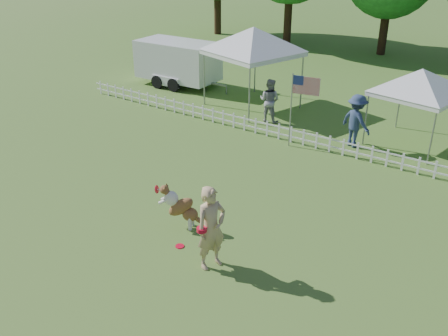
# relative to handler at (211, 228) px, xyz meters

# --- Properties ---
(ground) EXTENTS (120.00, 120.00, 0.00)m
(ground) POSITION_rel_handler_xyz_m (-1.30, 0.48, -1.00)
(ground) COLOR #3B6D22
(ground) RESTS_ON ground
(picket_fence) EXTENTS (22.00, 0.08, 0.60)m
(picket_fence) POSITION_rel_handler_xyz_m (-1.30, 7.48, -0.70)
(picket_fence) COLOR white
(picket_fence) RESTS_ON ground
(handler) EXTENTS (0.69, 0.84, 2.00)m
(handler) POSITION_rel_handler_xyz_m (0.00, 0.00, 0.00)
(handler) COLOR tan
(handler) RESTS_ON ground
(dog) EXTENTS (1.18, 0.77, 1.16)m
(dog) POSITION_rel_handler_xyz_m (-1.61, 0.87, -0.42)
(dog) COLOR brown
(dog) RESTS_ON ground
(frisbee_on_turf) EXTENTS (0.27, 0.27, 0.02)m
(frisbee_on_turf) POSITION_rel_handler_xyz_m (-1.08, 0.14, -0.99)
(frisbee_on_turf) COLOR red
(frisbee_on_turf) RESTS_ON ground
(canopy_tent_left) EXTENTS (3.93, 3.93, 3.29)m
(canopy_tent_left) POSITION_rel_handler_xyz_m (-5.39, 10.10, 0.65)
(canopy_tent_left) COLOR silver
(canopy_tent_left) RESTS_ON ground
(canopy_tent_right) EXTENTS (3.00, 3.00, 2.68)m
(canopy_tent_right) POSITION_rel_handler_xyz_m (1.51, 9.81, 0.34)
(canopy_tent_right) COLOR silver
(canopy_tent_right) RESTS_ON ground
(cargo_trailer) EXTENTS (5.01, 2.38, 2.16)m
(cargo_trailer) POSITION_rel_handler_xyz_m (-10.08, 10.73, 0.08)
(cargo_trailer) COLOR white
(cargo_trailer) RESTS_ON ground
(flag_pole) EXTENTS (1.01, 0.30, 2.61)m
(flag_pole) POSITION_rel_handler_xyz_m (-1.95, 7.17, 0.31)
(flag_pole) COLOR gray
(flag_pole) RESTS_ON ground
(spectator_a) EXTENTS (0.90, 0.73, 1.73)m
(spectator_a) POSITION_rel_handler_xyz_m (-3.82, 8.90, -0.14)
(spectator_a) COLOR gray
(spectator_a) RESTS_ON ground
(spectator_b) EXTENTS (1.39, 1.11, 1.88)m
(spectator_b) POSITION_rel_handler_xyz_m (-0.08, 8.48, -0.06)
(spectator_b) COLOR navy
(spectator_b) RESTS_ON ground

